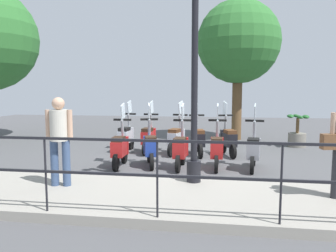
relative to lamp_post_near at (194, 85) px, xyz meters
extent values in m
plane|color=#4C4C4F|center=(2.40, 0.37, -1.96)|extent=(28.00, 28.00, 0.00)
cube|color=gray|center=(-0.80, 0.37, -1.88)|extent=(2.20, 20.00, 0.15)
cube|color=gray|center=(0.25, 0.37, -1.88)|extent=(0.10, 20.00, 0.15)
cube|color=black|center=(-1.80, 0.37, -0.76)|extent=(0.04, 16.00, 0.04)
cube|color=black|center=(-1.80, 0.37, -1.23)|extent=(0.04, 16.00, 0.04)
cylinder|color=black|center=(-1.80, -1.23, -1.28)|extent=(0.03, 0.03, 1.05)
cylinder|color=black|center=(-1.80, 0.37, -1.28)|extent=(0.03, 0.03, 1.05)
cylinder|color=black|center=(-1.80, 1.97, -1.28)|extent=(0.03, 0.03, 1.05)
cylinder|color=black|center=(0.00, 0.00, -1.61)|extent=(0.26, 0.26, 0.40)
cylinder|color=black|center=(0.00, 0.00, 0.18)|extent=(0.12, 0.12, 3.97)
cylinder|color=#28282D|center=(-0.60, -2.30, -1.40)|extent=(0.14, 0.14, 0.82)
cylinder|color=tan|center=(-0.62, -2.21, -0.70)|extent=(0.09, 0.09, 0.52)
cube|color=brown|center=(-0.68, -2.16, -0.89)|extent=(0.19, 0.30, 0.24)
cylinder|color=#384C70|center=(-0.61, 2.46, -1.40)|extent=(0.14, 0.14, 0.82)
cylinder|color=#384C70|center=(-0.59, 2.24, -1.40)|extent=(0.14, 0.14, 0.82)
cylinder|color=beige|center=(-0.60, 2.35, -0.71)|extent=(0.34, 0.34, 0.55)
sphere|color=tan|center=(-0.60, 2.35, -0.33)|extent=(0.22, 0.22, 0.22)
cylinder|color=tan|center=(-0.61, 2.55, -0.70)|extent=(0.09, 0.09, 0.52)
cylinder|color=tan|center=(-0.59, 2.15, -0.70)|extent=(0.09, 0.09, 0.52)
cylinder|color=brown|center=(6.44, -1.17, -0.72)|extent=(0.36, 0.36, 2.47)
sphere|color=#2D6B2D|center=(6.44, -1.17, 1.65)|extent=(3.03, 3.03, 3.03)
cylinder|color=slate|center=(5.10, -3.04, -1.73)|extent=(0.56, 0.56, 0.45)
cylinder|color=brown|center=(5.10, -3.04, -1.26)|extent=(0.10, 0.10, 0.50)
ellipsoid|color=#235B28|center=(5.35, -3.04, -0.96)|extent=(0.56, 0.16, 0.10)
ellipsoid|color=#235B28|center=(4.85, -3.04, -0.96)|extent=(0.56, 0.16, 0.10)
ellipsoid|color=#235B28|center=(5.10, -2.79, -0.96)|extent=(0.56, 0.16, 0.10)
ellipsoid|color=#235B28|center=(5.10, -3.29, -0.96)|extent=(0.56, 0.16, 0.10)
ellipsoid|color=#235B28|center=(5.28, -2.86, -0.96)|extent=(0.56, 0.16, 0.10)
ellipsoid|color=#235B28|center=(4.92, -3.22, -0.96)|extent=(0.56, 0.16, 0.10)
cylinder|color=black|center=(2.14, -1.34, -1.76)|extent=(0.41, 0.14, 0.40)
cylinder|color=black|center=(1.32, -1.21, -1.76)|extent=(0.41, 0.14, 0.40)
cube|color=gray|center=(1.64, -1.26, -1.48)|extent=(0.64, 0.37, 0.36)
cube|color=gray|center=(1.93, -1.31, -1.46)|extent=(0.16, 0.31, 0.44)
cube|color=black|center=(1.57, -1.25, -1.25)|extent=(0.43, 0.32, 0.10)
cylinder|color=gray|center=(1.99, -1.32, -1.10)|extent=(0.19, 0.10, 0.55)
cube|color=black|center=(1.99, -1.32, -0.83)|extent=(0.13, 0.44, 0.05)
cube|color=silver|center=(2.05, -1.33, -0.63)|extent=(0.39, 0.09, 0.42)
cylinder|color=black|center=(2.13, -0.44, -1.76)|extent=(0.40, 0.09, 0.40)
cylinder|color=black|center=(1.30, -0.42, -1.76)|extent=(0.40, 0.09, 0.40)
cube|color=#B21E1E|center=(1.63, -0.43, -1.48)|extent=(0.61, 0.29, 0.36)
cube|color=#B21E1E|center=(1.92, -0.44, -1.46)|extent=(0.13, 0.30, 0.44)
cube|color=black|center=(1.56, -0.43, -1.25)|extent=(0.41, 0.27, 0.10)
cylinder|color=gray|center=(1.98, -0.44, -1.10)|extent=(0.18, 0.07, 0.55)
cube|color=black|center=(1.98, -0.44, -0.83)|extent=(0.07, 0.44, 0.05)
cube|color=silver|center=(2.04, -0.44, -0.63)|extent=(0.39, 0.04, 0.42)
cylinder|color=black|center=(2.02, 0.40, -1.76)|extent=(0.40, 0.10, 0.40)
cylinder|color=black|center=(1.19, 0.43, -1.76)|extent=(0.40, 0.10, 0.40)
cube|color=#B21E1E|center=(1.52, 0.42, -1.48)|extent=(0.61, 0.30, 0.36)
cube|color=#B21E1E|center=(1.81, 0.41, -1.46)|extent=(0.13, 0.30, 0.44)
cube|color=black|center=(1.45, 0.42, -1.25)|extent=(0.41, 0.28, 0.10)
cylinder|color=gray|center=(1.87, 0.41, -1.10)|extent=(0.19, 0.08, 0.55)
cube|color=black|center=(1.87, 0.41, -0.83)|extent=(0.08, 0.44, 0.05)
cube|color=silver|center=(1.93, 0.41, -0.63)|extent=(0.39, 0.05, 0.42)
cylinder|color=black|center=(2.13, 1.30, -1.76)|extent=(0.41, 0.19, 0.40)
cylinder|color=black|center=(1.33, 1.07, -1.76)|extent=(0.41, 0.19, 0.40)
cube|color=navy|center=(1.65, 1.16, -1.48)|extent=(0.65, 0.43, 0.36)
cube|color=navy|center=(1.93, 1.24, -1.46)|extent=(0.20, 0.32, 0.44)
cube|color=black|center=(1.58, 1.14, -1.25)|extent=(0.46, 0.36, 0.10)
cylinder|color=gray|center=(1.99, 1.26, -1.10)|extent=(0.19, 0.12, 0.55)
cube|color=black|center=(1.99, 1.26, -0.83)|extent=(0.18, 0.44, 0.05)
cube|color=silver|center=(2.04, 1.27, -0.63)|extent=(0.38, 0.13, 0.42)
cylinder|color=black|center=(1.94, 1.90, -1.76)|extent=(0.40, 0.10, 0.40)
cylinder|color=black|center=(1.11, 1.87, -1.76)|extent=(0.40, 0.10, 0.40)
cube|color=#B21E1E|center=(1.44, 1.88, -1.48)|extent=(0.61, 0.30, 0.36)
cube|color=#B21E1E|center=(1.73, 1.89, -1.46)|extent=(0.13, 0.30, 0.44)
cube|color=black|center=(1.37, 1.88, -1.25)|extent=(0.41, 0.28, 0.10)
cylinder|color=gray|center=(1.79, 1.89, -1.10)|extent=(0.19, 0.08, 0.55)
cube|color=black|center=(1.79, 1.89, -0.83)|extent=(0.08, 0.44, 0.05)
cube|color=silver|center=(1.85, 1.89, -0.63)|extent=(0.39, 0.04, 0.42)
cylinder|color=black|center=(3.68, -0.62, -1.76)|extent=(0.41, 0.19, 0.40)
cylinder|color=black|center=(2.89, -0.87, -1.76)|extent=(0.41, 0.19, 0.40)
cube|color=black|center=(3.20, -0.77, -1.48)|extent=(0.66, 0.44, 0.36)
cube|color=black|center=(3.48, -0.69, -1.46)|extent=(0.20, 0.32, 0.44)
cube|color=#4C2D19|center=(3.13, -0.79, -1.25)|extent=(0.46, 0.37, 0.10)
cylinder|color=gray|center=(3.54, -0.67, -1.10)|extent=(0.20, 0.12, 0.55)
cube|color=black|center=(3.54, -0.67, -0.83)|extent=(0.19, 0.44, 0.05)
cube|color=silver|center=(3.59, -0.65, -0.63)|extent=(0.38, 0.14, 0.42)
cylinder|color=black|center=(3.61, 0.19, -1.76)|extent=(0.41, 0.17, 0.40)
cylinder|color=black|center=(2.80, 0.01, -1.76)|extent=(0.41, 0.17, 0.40)
cube|color=black|center=(3.12, 0.08, -1.48)|extent=(0.65, 0.40, 0.36)
cube|color=black|center=(3.40, 0.14, -1.46)|extent=(0.18, 0.32, 0.44)
cube|color=#4C2D19|center=(3.05, 0.06, -1.25)|extent=(0.45, 0.34, 0.10)
cylinder|color=gray|center=(3.46, 0.15, -1.10)|extent=(0.19, 0.11, 0.55)
cube|color=black|center=(3.46, 0.15, -0.83)|extent=(0.15, 0.44, 0.05)
cube|color=silver|center=(3.52, 0.17, -0.63)|extent=(0.39, 0.11, 0.42)
cylinder|color=black|center=(3.68, 0.60, -1.76)|extent=(0.41, 0.18, 0.40)
cylinder|color=black|center=(2.88, 0.82, -1.76)|extent=(0.41, 0.18, 0.40)
cube|color=#B7BCC6|center=(3.20, 0.73, -1.48)|extent=(0.65, 0.43, 0.36)
cube|color=#B7BCC6|center=(3.48, 0.66, -1.46)|extent=(0.19, 0.32, 0.44)
cube|color=#4C2D19|center=(3.13, 0.75, -1.25)|extent=(0.45, 0.35, 0.10)
cylinder|color=gray|center=(3.54, 0.64, -1.10)|extent=(0.19, 0.11, 0.55)
cube|color=black|center=(3.54, 0.64, -0.83)|extent=(0.17, 0.44, 0.05)
cube|color=silver|center=(3.59, 0.63, -0.63)|extent=(0.38, 0.13, 0.42)
cylinder|color=black|center=(3.77, 1.52, -1.76)|extent=(0.40, 0.11, 0.40)
cylinder|color=black|center=(2.94, 1.58, -1.76)|extent=(0.40, 0.11, 0.40)
cube|color=#B21E1E|center=(3.27, 1.56, -1.48)|extent=(0.62, 0.32, 0.36)
cube|color=#B21E1E|center=(3.56, 1.54, -1.46)|extent=(0.14, 0.31, 0.44)
cube|color=black|center=(3.20, 1.56, -1.25)|extent=(0.42, 0.29, 0.10)
cylinder|color=gray|center=(3.62, 1.53, -1.10)|extent=(0.19, 0.08, 0.55)
cube|color=black|center=(3.62, 1.53, -0.83)|extent=(0.09, 0.44, 0.05)
cube|color=silver|center=(3.68, 1.53, -0.63)|extent=(0.39, 0.06, 0.42)
cylinder|color=black|center=(3.83, 2.23, -1.76)|extent=(0.40, 0.11, 0.40)
cylinder|color=black|center=(3.00, 2.28, -1.76)|extent=(0.40, 0.11, 0.40)
cube|color=#B7BCC6|center=(3.33, 2.26, -1.48)|extent=(0.62, 0.32, 0.36)
cube|color=#B7BCC6|center=(3.62, 2.24, -1.46)|extent=(0.14, 0.31, 0.44)
cube|color=black|center=(3.26, 2.27, -1.25)|extent=(0.42, 0.29, 0.10)
cylinder|color=gray|center=(3.68, 2.24, -1.10)|extent=(0.19, 0.08, 0.55)
cube|color=black|center=(3.68, 2.24, -0.83)|extent=(0.09, 0.44, 0.05)
cube|color=silver|center=(3.74, 2.23, -0.63)|extent=(0.39, 0.06, 0.42)
camera|label=1|loc=(-6.01, -0.39, -0.08)|focal=35.00mm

